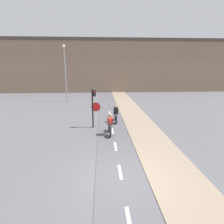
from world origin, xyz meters
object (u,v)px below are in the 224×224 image
Objects in this scene: traffic_light_pole at (94,104)px; cyclist_near at (110,124)px; street_lamp_far at (65,68)px; cyclist_far at (116,114)px.

cyclist_near is at bearing -53.78° from traffic_light_pole.
street_lamp_far reaches higher than cyclist_near.
cyclist_near is 2.79m from cyclist_far.
street_lamp_far is 11.23m from cyclist_far.
cyclist_far is (1.72, 1.21, -1.12)m from traffic_light_pole.
street_lamp_far is at bearing 113.18° from cyclist_near.
traffic_light_pole is at bearing -144.88° from cyclist_far.
street_lamp_far is at bearing 122.01° from cyclist_far.
cyclist_far is at bearing 77.40° from cyclist_near.
cyclist_near is at bearing -66.82° from street_lamp_far.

